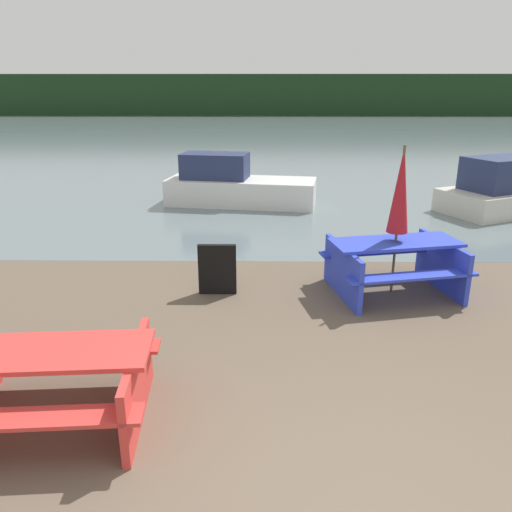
{
  "coord_description": "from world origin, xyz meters",
  "views": [
    {
      "loc": [
        -0.7,
        -2.61,
        2.91
      ],
      "look_at": [
        -0.78,
        3.39,
        0.85
      ],
      "focal_mm": 35.0,
      "sensor_mm": 36.0,
      "label": 1
    }
  ],
  "objects_px": {
    "boat": "(235,186)",
    "signboard": "(217,269)",
    "picnic_table_red": "(48,378)",
    "picnic_table_blue": "(394,261)",
    "umbrella_crimson": "(401,190)"
  },
  "relations": [
    {
      "from": "picnic_table_red",
      "to": "signboard",
      "type": "distance_m",
      "value": 3.21
    },
    {
      "from": "picnic_table_red",
      "to": "boat",
      "type": "distance_m",
      "value": 8.9
    },
    {
      "from": "picnic_table_red",
      "to": "umbrella_crimson",
      "type": "relative_size",
      "value": 0.9
    },
    {
      "from": "boat",
      "to": "signboard",
      "type": "xyz_separation_m",
      "value": [
        0.04,
        -5.86,
        -0.1
      ]
    },
    {
      "from": "picnic_table_blue",
      "to": "boat",
      "type": "bearing_deg",
      "value": 114.33
    },
    {
      "from": "boat",
      "to": "signboard",
      "type": "distance_m",
      "value": 5.86
    },
    {
      "from": "picnic_table_blue",
      "to": "umbrella_crimson",
      "type": "xyz_separation_m",
      "value": [
        0.0,
        0.0,
        1.05
      ]
    },
    {
      "from": "picnic_table_red",
      "to": "picnic_table_blue",
      "type": "bearing_deg",
      "value": 38.53
    },
    {
      "from": "umbrella_crimson",
      "to": "signboard",
      "type": "bearing_deg",
      "value": -178.15
    },
    {
      "from": "picnic_table_red",
      "to": "signboard",
      "type": "relative_size",
      "value": 2.58
    },
    {
      "from": "umbrella_crimson",
      "to": "signboard",
      "type": "xyz_separation_m",
      "value": [
        -2.57,
        -0.08,
        -1.15
      ]
    },
    {
      "from": "boat",
      "to": "picnic_table_red",
      "type": "bearing_deg",
      "value": -89.02
    },
    {
      "from": "umbrella_crimson",
      "to": "signboard",
      "type": "relative_size",
      "value": 2.87
    },
    {
      "from": "umbrella_crimson",
      "to": "picnic_table_blue",
      "type": "bearing_deg",
      "value": 0.0
    },
    {
      "from": "picnic_table_blue",
      "to": "signboard",
      "type": "height_order",
      "value": "picnic_table_blue"
    }
  ]
}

